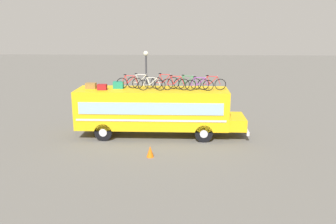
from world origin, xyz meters
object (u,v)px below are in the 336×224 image
rooftop_bicycle_1 (130,83)px  rooftop_bicycle_8 (212,84)px  rooftop_bicycle_3 (152,85)px  rooftop_bicycle_7 (199,85)px  traffic_cone (150,151)px  rooftop_bicycle_5 (176,84)px  rooftop_bicycle_4 (165,82)px  luggage_bag_2 (102,87)px  bus (155,109)px  street_lamp (146,73)px  luggage_bag_3 (118,85)px  luggage_bag_1 (91,86)px  rooftop_bicycle_2 (141,82)px  rooftop_bicycle_6 (187,83)px

rooftop_bicycle_1 → rooftop_bicycle_8: (5.07, -0.27, 0.01)m
rooftop_bicycle_3 → rooftop_bicycle_7: rooftop_bicycle_7 is taller
rooftop_bicycle_1 → rooftop_bicycle_8: 5.07m
traffic_cone → rooftop_bicycle_5: bearing=69.7°
rooftop_bicycle_4 → luggage_bag_2: bearing=-171.7°
luggage_bag_2 → rooftop_bicycle_8: 6.70m
bus → street_lamp: street_lamp is taller
luggage_bag_3 → rooftop_bicycle_7: (5.02, -0.58, 0.15)m
luggage_bag_1 → rooftop_bicycle_1: bearing=1.4°
traffic_cone → rooftop_bicycle_7: bearing=50.8°
luggage_bag_3 → rooftop_bicycle_3: 2.23m
bus → rooftop_bicycle_1: (-1.57, 0.13, 1.63)m
bus → traffic_cone: 3.98m
rooftop_bicycle_8 → traffic_cone: (-3.47, -3.57, -3.09)m
rooftop_bicycle_1 → rooftop_bicycle_2: rooftop_bicycle_2 is taller
rooftop_bicycle_6 → traffic_cone: rooftop_bicycle_6 is taller
rooftop_bicycle_4 → traffic_cone: rooftop_bicycle_4 is taller
rooftop_bicycle_2 → rooftop_bicycle_4: bearing=-3.1°
rooftop_bicycle_4 → rooftop_bicycle_6: (1.40, -0.18, -0.02)m
luggage_bag_2 → rooftop_bicycle_7: size_ratio=0.32×
bus → rooftop_bicycle_2: bearing=162.9°
rooftop_bicycle_1 → rooftop_bicycle_8: size_ratio=0.96×
luggage_bag_3 → street_lamp: bearing=79.0°
rooftop_bicycle_6 → rooftop_bicycle_7: bearing=-29.8°
luggage_bag_2 → rooftop_bicycle_6: (5.22, 0.37, 0.21)m
luggage_bag_1 → rooftop_bicycle_4: 4.63m
luggage_bag_1 → rooftop_bicycle_3: size_ratio=0.37×
bus → rooftop_bicycle_8: bearing=-2.3°
bus → luggage_bag_1: (-4.01, 0.07, 1.43)m
street_lamp → rooftop_bicycle_6: bearing=-62.4°
bus → rooftop_bicycle_3: bearing=-110.4°
luggage_bag_1 → rooftop_bicycle_2: (3.12, 0.20, 0.22)m
luggage_bag_2 → rooftop_bicycle_8: bearing=1.9°
bus → rooftop_bicycle_1: 2.27m
luggage_bag_2 → rooftop_bicycle_8: rooftop_bicycle_8 is taller
rooftop_bicycle_1 → street_lamp: size_ratio=0.34×
rooftop_bicycle_6 → rooftop_bicycle_8: rooftop_bicycle_8 is taller
rooftop_bicycle_2 → rooftop_bicycle_6: 2.92m
rooftop_bicycle_5 → street_lamp: (-2.45, 6.35, -0.20)m
luggage_bag_2 → rooftop_bicycle_5: size_ratio=0.32×
bus → luggage_bag_3: 2.73m
luggage_bag_3 → rooftop_bicycle_5: size_ratio=0.36×
rooftop_bicycle_6 → rooftop_bicycle_5: bearing=-158.7°
luggage_bag_3 → rooftop_bicycle_8: rooftop_bicycle_8 is taller
rooftop_bicycle_7 → rooftop_bicycle_8: bearing=18.3°
bus → rooftop_bicycle_1: rooftop_bicycle_1 is taller
bus → rooftop_bicycle_3: size_ratio=6.29×
bus → luggage_bag_1: 4.25m
rooftop_bicycle_6 → street_lamp: 6.85m
rooftop_bicycle_4 → rooftop_bicycle_8: 2.89m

